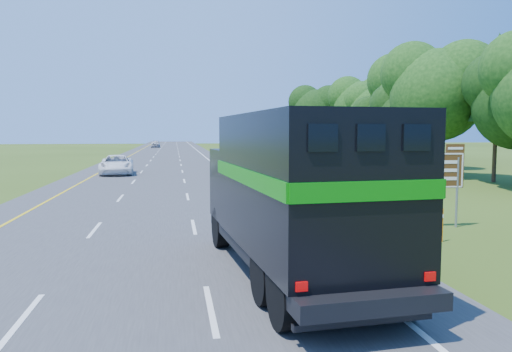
# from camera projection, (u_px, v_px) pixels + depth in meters

# --- Properties ---
(road) EXTENTS (15.00, 260.00, 0.04)m
(road) POSITION_uv_depth(u_px,v_px,m) (165.00, 164.00, 57.13)
(road) COLOR #38383A
(road) RESTS_ON ground
(lane_markings) EXTENTS (11.15, 260.00, 0.01)m
(lane_markings) POSITION_uv_depth(u_px,v_px,m) (165.00, 163.00, 57.13)
(lane_markings) COLOR yellow
(lane_markings) RESTS_ON road
(tree_wall_right) EXTENTS (16.00, 100.00, 12.00)m
(tree_wall_right) POSITION_uv_depth(u_px,v_px,m) (479.00, 103.00, 41.13)
(tree_wall_right) COLOR #11330E
(tree_wall_right) RESTS_ON ground
(horse_truck) EXTENTS (3.54, 9.33, 4.05)m
(horse_truck) POSITION_uv_depth(u_px,v_px,m) (294.00, 191.00, 12.31)
(horse_truck) COLOR black
(horse_truck) RESTS_ON road
(white_suv) EXTENTS (3.13, 6.07, 1.64)m
(white_suv) POSITION_uv_depth(u_px,v_px,m) (117.00, 165.00, 42.59)
(white_suv) COLOR white
(white_suv) RESTS_ON road
(far_car) EXTENTS (1.99, 4.87, 1.65)m
(far_car) POSITION_uv_depth(u_px,v_px,m) (156.00, 144.00, 114.45)
(far_car) COLOR #ACACB3
(far_car) RESTS_ON road
(exit_sign) EXTENTS (1.89, 0.22, 3.21)m
(exit_sign) POSITION_uv_depth(u_px,v_px,m) (440.00, 174.00, 18.98)
(exit_sign) COLOR gray
(exit_sign) RESTS_ON ground
(delineator) EXTENTS (0.09, 0.05, 1.13)m
(delineator) POSITION_uv_depth(u_px,v_px,m) (442.00, 224.00, 16.61)
(delineator) COLOR orange
(delineator) RESTS_ON ground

